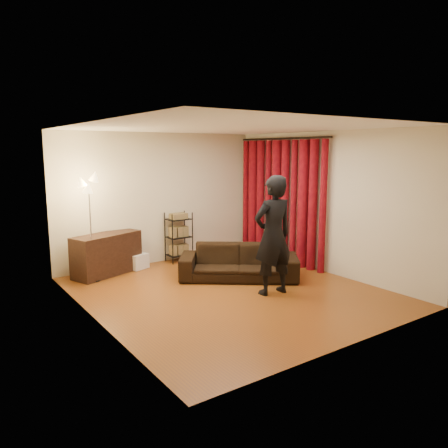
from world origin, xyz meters
TOP-DOWN VIEW (x-y plane):
  - floor at (0.00, 0.00)m, footprint 5.00×5.00m
  - ceiling at (0.00, 0.00)m, footprint 5.00×5.00m
  - wall_back at (0.00, 2.50)m, footprint 5.00×0.00m
  - wall_front at (0.00, -2.50)m, footprint 5.00×0.00m
  - wall_left at (-2.25, 0.00)m, footprint 0.00×5.00m
  - wall_right at (2.25, 0.00)m, footprint 0.00×5.00m
  - curtain_rod at (2.15, 1.12)m, footprint 0.04×2.65m
  - curtain at (2.13, 1.12)m, footprint 0.22×2.65m
  - sofa at (0.58, 0.52)m, footprint 2.21×1.95m
  - person at (0.53, -0.48)m, footprint 0.75×0.53m
  - media_cabinet at (-1.30, 2.19)m, footprint 1.43×0.94m
  - storage_boxes at (-0.66, 2.22)m, footprint 0.45×0.40m
  - wire_shelf at (0.31, 2.27)m, footprint 0.57×0.48m
  - floor_lamp at (-1.67, 1.93)m, footprint 0.38×0.38m

SIDE VIEW (x-z plane):
  - floor at x=0.00m, z-range 0.00..0.00m
  - storage_boxes at x=-0.66m, z-range 0.00..0.31m
  - sofa at x=0.58m, z-range 0.00..0.62m
  - media_cabinet at x=-1.30m, z-range 0.00..0.78m
  - wire_shelf at x=0.31m, z-range 0.00..1.05m
  - floor_lamp at x=-1.67m, z-range 0.00..1.89m
  - person at x=0.53m, z-range 0.00..1.96m
  - curtain at x=2.13m, z-range 0.00..2.55m
  - wall_back at x=0.00m, z-range -1.15..3.85m
  - wall_front at x=0.00m, z-range -1.15..3.85m
  - wall_left at x=-2.25m, z-range -1.15..3.85m
  - wall_right at x=2.25m, z-range -1.15..3.85m
  - curtain_rod at x=2.15m, z-range 2.56..2.60m
  - ceiling at x=0.00m, z-range 2.70..2.70m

